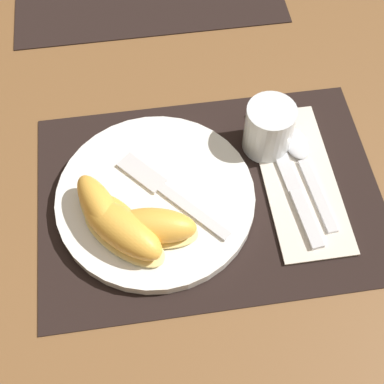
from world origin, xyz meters
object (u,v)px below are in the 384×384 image
juice_glass (268,131)px  knife (291,181)px  citrus_wedge_2 (123,230)px  citrus_wedge_0 (101,210)px  plate (156,199)px  fork (165,190)px  citrus_wedge_1 (118,218)px  spoon (301,156)px  citrus_wedge_3 (156,227)px

juice_glass → knife: 0.08m
citrus_wedge_2 → citrus_wedge_0: bearing=127.5°
plate → fork: (0.01, 0.00, 0.01)m
plate → juice_glass: juice_glass is taller
citrus_wedge_1 → juice_glass: bearing=26.0°
juice_glass → spoon: (0.04, -0.03, -0.03)m
plate → juice_glass: (0.17, 0.07, 0.03)m
citrus_wedge_2 → citrus_wedge_3: bearing=0.2°
citrus_wedge_3 → knife: bearing=16.7°
citrus_wedge_0 → citrus_wedge_3: size_ratio=1.06×
fork → citrus_wedge_0: 0.09m
juice_glass → spoon: size_ratio=0.44×
plate → citrus_wedge_3: size_ratio=2.30×
citrus_wedge_0 → citrus_wedge_2: bearing=-52.5°
citrus_wedge_0 → citrus_wedge_2: size_ratio=0.96×
juice_glass → fork: size_ratio=0.51×
juice_glass → citrus_wedge_1: size_ratio=0.77×
citrus_wedge_2 → citrus_wedge_3: 0.04m
knife → citrus_wedge_3: (-0.19, -0.06, 0.03)m
fork → knife: bearing=-0.8°
citrus_wedge_2 → plate: bearing=50.5°
knife → citrus_wedge_3: citrus_wedge_3 is taller
juice_glass → fork: (-0.15, -0.07, -0.02)m
citrus_wedge_3 → juice_glass: bearing=36.4°
juice_glass → knife: bearing=-73.6°
citrus_wedge_0 → citrus_wedge_2: (0.02, -0.03, 0.00)m
knife → plate: bearing=-179.3°
plate → citrus_wedge_0: citrus_wedge_0 is taller
spoon → citrus_wedge_1: bearing=-164.1°
citrus_wedge_3 → spoon: bearing=23.8°
citrus_wedge_0 → plate: bearing=18.4°
spoon → citrus_wedge_3: (-0.21, -0.09, 0.03)m
spoon → citrus_wedge_3: bearing=-156.2°
citrus_wedge_1 → citrus_wedge_3: citrus_wedge_3 is taller
plate → knife: bearing=0.7°
spoon → citrus_wedge_1: size_ratio=1.75×
fork → spoon: bearing=10.1°
juice_glass → citrus_wedge_0: 0.25m
plate → citrus_wedge_1: citrus_wedge_1 is taller
spoon → fork: size_ratio=1.17×
spoon → citrus_wedge_3: citrus_wedge_3 is taller
citrus_wedge_3 → plate: bearing=85.2°
citrus_wedge_1 → citrus_wedge_3: bearing=-24.1°
citrus_wedge_0 → fork: bearing=18.5°
juice_glass → citrus_wedge_0: bearing=-158.2°
citrus_wedge_1 → citrus_wedge_2: bearing=-75.9°
knife → juice_glass: bearing=106.4°
citrus_wedge_2 → fork: bearing=45.3°
juice_glass → fork: juice_glass is taller
spoon → citrus_wedge_2: citrus_wedge_2 is taller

